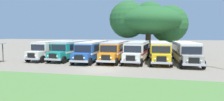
# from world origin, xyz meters

# --- Properties ---
(ground_plane) EXTENTS (220.00, 220.00, 0.00)m
(ground_plane) POSITION_xyz_m (0.00, 0.00, 0.00)
(ground_plane) COLOR slate
(foreground_grass_strip) EXTENTS (80.00, 8.87, 0.01)m
(foreground_grass_strip) POSITION_xyz_m (0.00, -7.71, 0.00)
(foreground_grass_strip) COLOR #4C7538
(foreground_grass_strip) RESTS_ON ground_plane
(parked_bus_slot_0) EXTENTS (3.21, 10.91, 2.82)m
(parked_bus_slot_0) POSITION_xyz_m (-9.94, 7.80, 1.58)
(parked_bus_slot_0) COLOR silver
(parked_bus_slot_0) RESTS_ON ground_plane
(parked_bus_slot_1) EXTENTS (3.28, 10.93, 2.82)m
(parked_bus_slot_1) POSITION_xyz_m (-6.75, 7.88, 1.58)
(parked_bus_slot_1) COLOR teal
(parked_bus_slot_1) RESTS_ON ground_plane
(parked_bus_slot_2) EXTENTS (2.81, 10.86, 2.82)m
(parked_bus_slot_2) POSITION_xyz_m (-3.19, 6.98, 1.58)
(parked_bus_slot_2) COLOR #23519E
(parked_bus_slot_2) RESTS_ON ground_plane
(parked_bus_slot_3) EXTENTS (2.83, 10.86, 2.82)m
(parked_bus_slot_3) POSITION_xyz_m (0.20, 7.69, 1.58)
(parked_bus_slot_3) COLOR orange
(parked_bus_slot_3) RESTS_ON ground_plane
(parked_bus_slot_4) EXTENTS (3.27, 10.93, 2.82)m
(parked_bus_slot_4) POSITION_xyz_m (3.48, 7.82, 1.58)
(parked_bus_slot_4) COLOR silver
(parked_bus_slot_4) RESTS_ON ground_plane
(parked_bus_slot_5) EXTENTS (2.87, 10.86, 2.82)m
(parked_bus_slot_5) POSITION_xyz_m (6.57, 7.88, 1.58)
(parked_bus_slot_5) COLOR yellow
(parked_bus_slot_5) RESTS_ON ground_plane
(parked_bus_slot_6) EXTENTS (2.78, 10.85, 2.82)m
(parked_bus_slot_6) POSITION_xyz_m (10.04, 7.33, 1.58)
(parked_bus_slot_6) COLOR #9E9993
(parked_bus_slot_6) RESTS_ON ground_plane
(broad_shade_tree) EXTENTS (15.20, 14.04, 10.94)m
(broad_shade_tree) POSITION_xyz_m (4.77, 18.82, 6.60)
(broad_shade_tree) COLOR brown
(broad_shade_tree) RESTS_ON ground_plane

